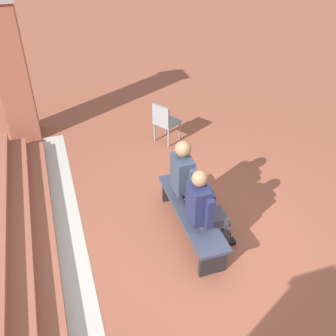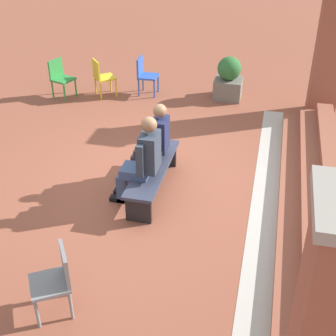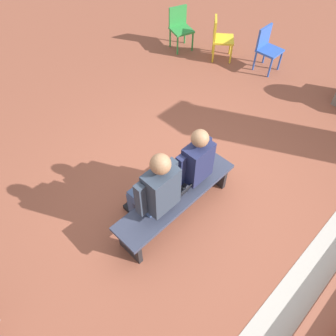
% 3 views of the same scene
% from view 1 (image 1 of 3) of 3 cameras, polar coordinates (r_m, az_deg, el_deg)
% --- Properties ---
extents(ground_plane, '(60.00, 60.00, 0.00)m').
position_cam_1_polar(ground_plane, '(5.79, 5.22, -11.05)').
color(ground_plane, brown).
extents(concrete_strip, '(6.90, 0.40, 0.01)m').
position_cam_1_polar(concrete_strip, '(5.73, -13.48, -12.73)').
color(concrete_strip, '#B7B2A8').
rests_on(concrete_strip, ground).
extents(brick_steps, '(6.10, 0.90, 0.45)m').
position_cam_1_polar(brick_steps, '(5.67, -21.38, -12.84)').
color(brick_steps, '#93513D').
rests_on(brick_steps, ground).
extents(brick_pillar_right_of_steps, '(0.64, 0.64, 2.72)m').
position_cam_1_polar(brick_pillar_right_of_steps, '(8.12, -21.69, 12.81)').
color(brick_pillar_right_of_steps, '#93513D').
rests_on(brick_pillar_right_of_steps, ground).
extents(bench, '(1.80, 0.44, 0.45)m').
position_cam_1_polar(bench, '(5.72, 3.40, -6.70)').
color(bench, '#33384C').
rests_on(bench, ground).
extents(person_student, '(0.54, 0.68, 1.34)m').
position_cam_1_polar(person_student, '(5.28, 5.43, -5.82)').
color(person_student, '#383842').
rests_on(person_student, ground).
extents(person_adult, '(0.58, 0.74, 1.41)m').
position_cam_1_polar(person_adult, '(5.70, 3.13, -1.71)').
color(person_adult, '#384C75').
rests_on(person_adult, ground).
extents(laptop, '(0.32, 0.29, 0.21)m').
position_cam_1_polar(laptop, '(5.63, 3.27, -5.51)').
color(laptop, black).
rests_on(laptop, bench).
extents(plastic_chair_far_left, '(0.58, 0.58, 0.84)m').
position_cam_1_polar(plastic_chair_far_left, '(7.72, -0.49, 6.89)').
color(plastic_chair_far_left, gray).
rests_on(plastic_chair_far_left, ground).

